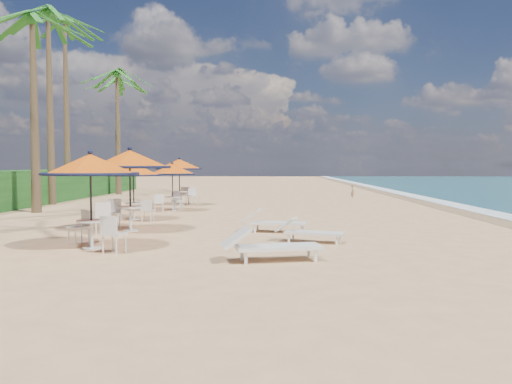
# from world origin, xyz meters

# --- Properties ---
(ground) EXTENTS (160.00, 160.00, 0.00)m
(ground) POSITION_xyz_m (0.00, 0.00, 0.00)
(ground) COLOR tan
(ground) RESTS_ON ground
(foam_strip) EXTENTS (1.20, 140.00, 0.04)m
(foam_strip) POSITION_xyz_m (9.30, 10.00, 0.00)
(foam_strip) COLOR white
(foam_strip) RESTS_ON ground
(wetsand_band) EXTENTS (1.40, 140.00, 0.02)m
(wetsand_band) POSITION_xyz_m (8.40, 10.00, 0.00)
(wetsand_band) COLOR olive
(wetsand_band) RESTS_ON ground
(station_0) EXTENTS (2.37, 2.37, 2.47)m
(station_0) POSITION_xyz_m (-4.60, 0.23, 1.88)
(station_0) COLOR black
(station_0) RESTS_ON ground
(station_1) EXTENTS (2.56, 2.56, 2.67)m
(station_1) POSITION_xyz_m (-4.70, 3.59, 2.04)
(station_1) COLOR black
(station_1) RESTS_ON ground
(station_2) EXTENTS (2.16, 2.16, 2.25)m
(station_2) POSITION_xyz_m (-5.40, 6.76, 1.72)
(station_2) COLOR black
(station_2) RESTS_ON ground
(station_3) EXTENTS (2.13, 2.13, 2.23)m
(station_3) POSITION_xyz_m (-4.68, 10.54, 1.63)
(station_3) COLOR black
(station_3) RESTS_ON ground
(station_4) EXTENTS (2.40, 2.40, 2.50)m
(station_4) POSITION_xyz_m (-4.91, 13.81, 1.91)
(station_4) COLOR black
(station_4) RESTS_ON ground
(lounger_near) EXTENTS (2.25, 1.12, 0.77)m
(lounger_near) POSITION_xyz_m (-0.20, -1.22, 0.36)
(lounger_near) COLOR silver
(lounger_near) RESTS_ON ground
(lounger_mid) EXTENTS (1.92, 1.09, 0.66)m
(lounger_mid) POSITION_xyz_m (0.83, 1.51, 0.31)
(lounger_mid) COLOR silver
(lounger_mid) RESTS_ON ground
(lounger_far) EXTENTS (2.10, 0.92, 0.73)m
(lounger_far) POSITION_xyz_m (-0.13, 3.51, 0.34)
(lounger_far) COLOR silver
(lounger_far) RESTS_ON ground
(palm_3) EXTENTS (5.00, 5.00, 8.68)m
(palm_3) POSITION_xyz_m (-10.50, 9.55, 7.91)
(palm_3) COLOR brown
(palm_3) RESTS_ON ground
(palm_4) EXTENTS (5.00, 5.00, 10.28)m
(palm_4) POSITION_xyz_m (-11.89, 14.18, 9.41)
(palm_4) COLOR brown
(palm_4) RESTS_ON ground
(palm_5) EXTENTS (5.00, 5.00, 11.34)m
(palm_5) POSITION_xyz_m (-13.03, 19.02, 10.40)
(palm_5) COLOR brown
(palm_5) RESTS_ON ground
(palm_6) EXTENTS (5.00, 5.00, 8.78)m
(palm_6) POSITION_xyz_m (-11.12, 23.24, 8.00)
(palm_6) COLOR brown
(palm_6) RESTS_ON ground
(palm_7) EXTENTS (5.00, 5.00, 8.84)m
(palm_7) POSITION_xyz_m (-12.13, 26.51, 8.07)
(palm_7) COLOR brown
(palm_7) RESTS_ON ground
(person) EXTENTS (0.26, 0.37, 0.94)m
(person) POSITION_xyz_m (4.91, 19.48, 0.47)
(person) COLOR #96704C
(person) RESTS_ON ground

